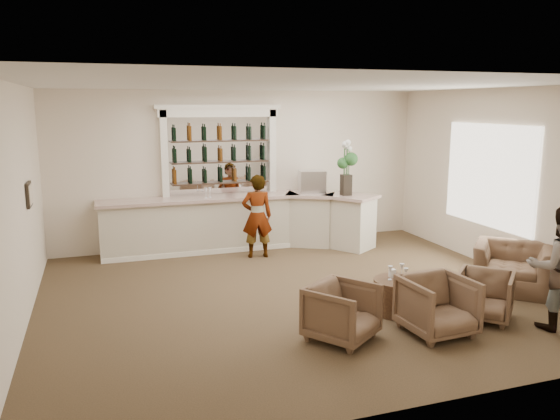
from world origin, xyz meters
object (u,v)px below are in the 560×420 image
object	(u,v)px
cocktail_table	(398,296)
guest	(559,268)
espresso_machine	(312,181)
flower_vase	(346,164)
armchair_left	(342,312)
bar_counter	(241,223)
sommelier	(257,216)
armchair_right	(484,296)
armchair_far	(512,267)
armchair_center	(437,306)

from	to	relation	value
cocktail_table	guest	world-z (taller)	guest
espresso_machine	flower_vase	size ratio (longest dim) A/B	0.47
cocktail_table	armchair_left	distance (m)	1.32
bar_counter	sommelier	size ratio (longest dim) A/B	3.44
armchair_left	armchair_right	distance (m)	2.21
espresso_machine	armchair_far	bearing A→B (deg)	-52.15
bar_counter	cocktail_table	world-z (taller)	bar_counter
guest	armchair_far	size ratio (longest dim) A/B	1.45
armchair_left	armchair_right	bearing A→B (deg)	-35.77
cocktail_table	armchair_right	world-z (taller)	armchair_right
armchair_far	guest	bearing A→B (deg)	-67.66
armchair_center	bar_counter	bearing A→B (deg)	101.50
armchair_far	flower_vase	distance (m)	3.88
armchair_center	flower_vase	size ratio (longest dim) A/B	0.75
armchair_left	guest	bearing A→B (deg)	-47.01
armchair_far	flower_vase	xyz separation A→B (m)	(-1.45, 3.31, 1.40)
bar_counter	armchair_left	world-z (taller)	bar_counter
espresso_machine	armchair_right	bearing A→B (deg)	-70.67
sommelier	armchair_left	bearing A→B (deg)	96.50
bar_counter	sommelier	world-z (taller)	sommelier
cocktail_table	armchair_center	xyz separation A→B (m)	(0.10, -0.84, 0.14)
sommelier	flower_vase	bearing A→B (deg)	-170.70
bar_counter	armchair_left	xyz separation A→B (m)	(0.09, -4.77, -0.20)
bar_counter	armchair_left	bearing A→B (deg)	-88.88
armchair_center	espresso_machine	xyz separation A→B (m)	(0.20, 4.98, 0.99)
bar_counter	guest	bearing A→B (deg)	-60.80
sommelier	armchair_far	world-z (taller)	sommelier
armchair_center	espresso_machine	bearing A→B (deg)	83.99
armchair_center	espresso_machine	size ratio (longest dim) A/B	1.59
armchair_right	flower_vase	xyz separation A→B (m)	(-0.19, 4.19, 1.44)
bar_counter	armchair_center	bearing A→B (deg)	-74.80
armchair_center	armchair_right	xyz separation A→B (m)	(0.94, 0.23, -0.05)
bar_counter	armchair_far	bearing A→B (deg)	-47.57
cocktail_table	armchair_left	size ratio (longest dim) A/B	0.87
cocktail_table	sommelier	xyz separation A→B (m)	(-1.11, 3.52, 0.58)
armchair_far	espresso_machine	distance (m)	4.47
cocktail_table	armchair_right	distance (m)	1.20
sommelier	armchair_right	size ratio (longest dim) A/B	2.19
armchair_right	armchair_far	distance (m)	1.54
bar_counter	cocktail_table	distance (m)	4.38
armchair_right	armchair_far	size ratio (longest dim) A/B	0.64
cocktail_table	sommelier	bearing A→B (deg)	107.51
armchair_left	espresso_machine	distance (m)	5.07
armchair_far	sommelier	bearing A→B (deg)	179.96
guest	armchair_far	world-z (taller)	guest
guest	flower_vase	xyz separation A→B (m)	(-0.89, 4.77, 0.93)
bar_counter	armchair_right	size ratio (longest dim) A/B	7.56
bar_counter	sommelier	distance (m)	0.72
armchair_far	espresso_machine	world-z (taller)	espresso_machine
armchair_right	flower_vase	bearing A→B (deg)	138.50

